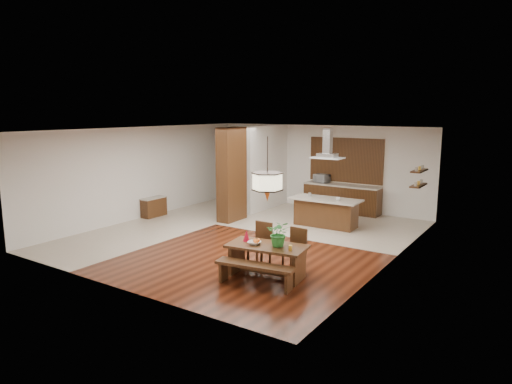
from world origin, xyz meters
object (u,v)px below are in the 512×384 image
Objects in this scene: dining_chair_right at (294,251)px; range_hood at (328,143)px; dining_table at (267,253)px; dining_bench at (255,275)px; dining_chair_left at (259,245)px; microwave at (321,178)px; foliage_plant at (279,233)px; kitchen_island at (326,212)px; pendant_lantern at (267,169)px; island_cup at (338,199)px; hallway_console at (154,207)px; fruit_bowl at (254,243)px.

dining_chair_right is 4.54m from range_hood.
range_hood reaches higher than dining_table.
dining_bench is 1.18m from dining_chair_right.
microwave is at bearing 103.01° from dining_chair_left.
foliage_plant reaches higher than kitchen_island.
dining_bench is at bearing -81.50° from kitchen_island.
range_hood reaches higher than kitchen_island.
pendant_lantern is at bearing -164.96° from foliage_plant.
foliage_plant is 0.26× the size of kitchen_island.
dining_bench is 0.78× the size of kitchen_island.
dining_bench is 1.65× the size of dining_chair_left.
island_cup reaches higher than dining_chair_right.
microwave is at bearing 118.88° from range_hood.
dining_table is at bearing -118.46° from dining_chair_right.
kitchen_island is 0.63m from island_cup.
dining_table is at bearing -23.30° from hallway_console.
foliage_plant is at bearing 76.16° from dining_bench.
island_cup reaches higher than hallway_console.
dining_table is at bearing -80.38° from range_hood.
dining_chair_left is 1.90× the size of microwave.
microwave reaches higher than island_cup.
dining_chair_left is at bearing -85.98° from range_hood.
island_cup is (-0.58, 4.31, -0.05)m from foliage_plant.
dining_chair_right is at bearing -75.50° from kitchen_island.
range_hood is (5.19, 1.91, 2.15)m from hallway_console.
dining_table is 6.86m from microwave.
fruit_bowl is at bearing -66.95° from dining_chair_left.
range_hood is 1.62m from island_cup.
fruit_bowl is 4.94m from range_hood.
dining_chair_left is 4.51m from range_hood.
fruit_bowl is (-0.24, -0.11, 0.21)m from dining_table.
range_hood reaches higher than fruit_bowl.
fruit_bowl reaches higher than dining_bench.
island_cup is at bearing -42.01° from microwave.
hallway_console is at bearing -160.79° from kitchen_island.
range_hood is at bearing 20.24° from hallway_console.
kitchen_island is at bearing 167.43° from island_cup.
range_hood is 7.46× the size of island_cup.
kitchen_island is 17.20× the size of island_cup.
dining_chair_left is at bearing 119.03° from dining_bench.
range_hood is (-0.84, 5.05, 2.24)m from dining_bench.
dining_chair_left is at bearing -64.56° from microwave.
pendant_lantern is 4.54m from range_hood.
pendant_lantern reaches higher than dining_table.
foliage_plant is at bearing -82.29° from island_cup.
hallway_console is 5.92m from island_cup.
dining_chair_left reaches higher than hallway_console.
dining_chair_left is 4.05m from kitchen_island.
island_cup is at bearing 94.42° from pendant_lantern.
pendant_lantern is 1.56m from fruit_bowl.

